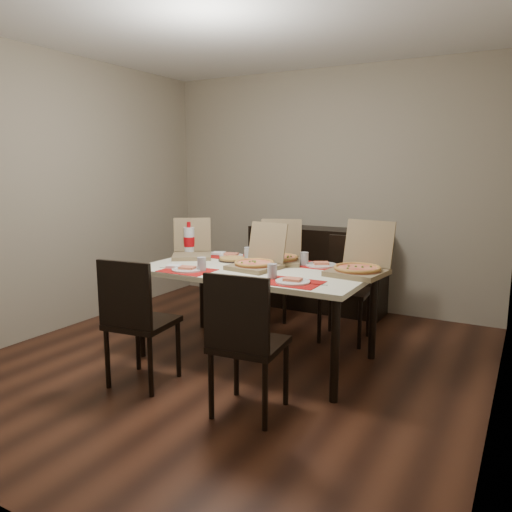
# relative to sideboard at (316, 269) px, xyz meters

# --- Properties ---
(ground) EXTENTS (3.80, 4.00, 0.02)m
(ground) POSITION_rel_sideboard_xyz_m (0.00, -1.78, -0.46)
(ground) COLOR #402113
(ground) RESTS_ON ground
(room_walls) EXTENTS (3.84, 4.02, 2.62)m
(room_walls) POSITION_rel_sideboard_xyz_m (0.00, -1.35, 1.28)
(room_walls) COLOR gray
(room_walls) RESTS_ON ground
(sideboard) EXTENTS (1.50, 0.40, 0.90)m
(sideboard) POSITION_rel_sideboard_xyz_m (0.00, 0.00, 0.00)
(sideboard) COLOR black
(sideboard) RESTS_ON ground
(dining_table) EXTENTS (1.80, 1.00, 0.75)m
(dining_table) POSITION_rel_sideboard_xyz_m (0.13, -1.59, 0.23)
(dining_table) COLOR #F3F0CC
(dining_table) RESTS_ON ground
(chair_near_left) EXTENTS (0.47, 0.47, 0.93)m
(chair_near_left) POSITION_rel_sideboard_xyz_m (-0.34, -2.48, 0.06)
(chair_near_left) COLOR black
(chair_near_left) RESTS_ON ground
(chair_near_right) EXTENTS (0.46, 0.46, 0.93)m
(chair_near_right) POSITION_rel_sideboard_xyz_m (0.55, -2.50, 0.06)
(chair_near_right) COLOR black
(chair_near_right) RESTS_ON ground
(chair_far_left) EXTENTS (0.53, 0.53, 0.93)m
(chair_far_left) POSITION_rel_sideboard_xyz_m (-0.27, -0.71, 0.06)
(chair_far_left) COLOR black
(chair_far_left) RESTS_ON ground
(chair_far_right) EXTENTS (0.45, 0.45, 0.93)m
(chair_far_right) POSITION_rel_sideboard_xyz_m (0.61, -0.75, 0.06)
(chair_far_right) COLOR black
(chair_far_right) RESTS_ON ground
(setting_near_left) EXTENTS (0.47, 0.30, 0.11)m
(setting_near_left) POSITION_rel_sideboard_xyz_m (-0.29, -1.92, 0.32)
(setting_near_left) COLOR #B10C0B
(setting_near_left) RESTS_ON dining_table
(setting_near_right) EXTENTS (0.47, 0.30, 0.11)m
(setting_near_right) POSITION_rel_sideboard_xyz_m (0.55, -1.90, 0.32)
(setting_near_right) COLOR #B10C0B
(setting_near_right) RESTS_ON dining_table
(setting_far_left) EXTENTS (0.51, 0.30, 0.11)m
(setting_far_left) POSITION_rel_sideboard_xyz_m (-0.29, -1.25, 0.32)
(setting_far_left) COLOR #B10C0B
(setting_far_left) RESTS_ON dining_table
(setting_far_right) EXTENTS (0.47, 0.30, 0.11)m
(setting_far_right) POSITION_rel_sideboard_xyz_m (0.51, -1.26, 0.32)
(setting_far_right) COLOR #B10C0B
(setting_far_right) RESTS_ON dining_table
(napkin_loose) EXTENTS (0.15, 0.14, 0.02)m
(napkin_loose) POSITION_rel_sideboard_xyz_m (0.14, -1.59, 0.31)
(napkin_loose) COLOR white
(napkin_loose) RESTS_ON dining_table
(pizza_box_center) EXTENTS (0.40, 0.44, 0.35)m
(pizza_box_center) POSITION_rel_sideboard_xyz_m (0.14, -1.60, 0.36)
(pizza_box_center) COLOR brown
(pizza_box_center) RESTS_ON dining_table
(pizza_box_right) EXTENTS (0.44, 0.48, 0.39)m
(pizza_box_right) POSITION_rel_sideboard_xyz_m (0.92, -1.42, 0.36)
(pizza_box_right) COLOR brown
(pizza_box_right) RESTS_ON dining_table
(pizza_box_left) EXTENTS (0.49, 0.50, 0.34)m
(pizza_box_left) POSITION_rel_sideboard_xyz_m (-0.63, -1.42, 0.36)
(pizza_box_left) COLOR brown
(pizza_box_left) RESTS_ON dining_table
(pizza_box_extra) EXTENTS (0.47, 0.49, 0.35)m
(pizza_box_extra) POSITION_rel_sideboard_xyz_m (0.18, -1.28, 0.36)
(pizza_box_extra) COLOR brown
(pizza_box_extra) RESTS_ON dining_table
(faina_plate) EXTENTS (0.24, 0.24, 0.03)m
(faina_plate) POSITION_rel_sideboard_xyz_m (-0.21, -1.41, 0.31)
(faina_plate) COLOR black
(faina_plate) RESTS_ON dining_table
(dip_bowl) EXTENTS (0.14, 0.14, 0.03)m
(dip_bowl) POSITION_rel_sideboard_xyz_m (0.16, -1.47, 0.31)
(dip_bowl) COLOR white
(dip_bowl) RESTS_ON dining_table
(soda_bottle) EXTENTS (0.10, 0.10, 0.31)m
(soda_bottle) POSITION_rel_sideboard_xyz_m (-0.72, -1.34, 0.43)
(soda_bottle) COLOR silver
(soda_bottle) RESTS_ON dining_table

